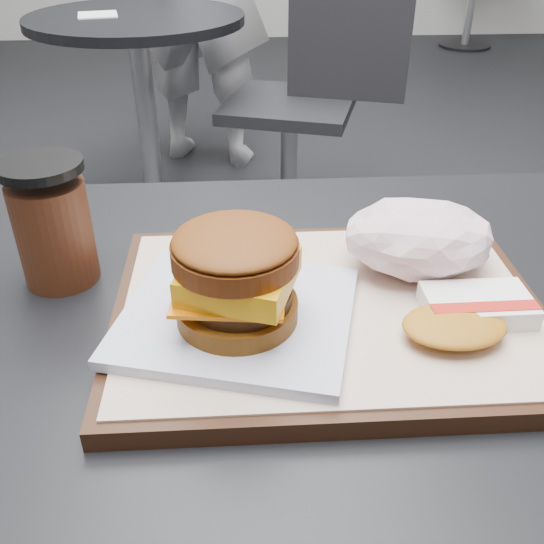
{
  "coord_description": "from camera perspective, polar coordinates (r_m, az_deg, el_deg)",
  "views": [
    {
      "loc": [
        -0.04,
        -0.44,
        1.1
      ],
      "look_at": [
        -0.01,
        -0.03,
        0.83
      ],
      "focal_mm": 40.0,
      "sensor_mm": 36.0,
      "label": 1
    }
  ],
  "objects": [
    {
      "name": "hash_brown",
      "position": [
        0.53,
        17.9,
        -3.8
      ],
      "size": [
        0.12,
        0.09,
        0.02
      ],
      "color": "white",
      "rests_on": "serving_tray"
    },
    {
      "name": "neighbor_table",
      "position": [
        2.19,
        -12.11,
        17.47
      ],
      "size": [
        0.7,
        0.7,
        0.75
      ],
      "color": "black",
      "rests_on": "ground"
    },
    {
      "name": "breakfast_sandwich",
      "position": [
        0.49,
        -3.32,
        -1.34
      ],
      "size": [
        0.23,
        0.21,
        0.09
      ],
      "color": "white",
      "rests_on": "serving_tray"
    },
    {
      "name": "customer_table",
      "position": [
        0.68,
        0.89,
        -16.58
      ],
      "size": [
        0.8,
        0.6,
        0.77
      ],
      "color": "#A5A5AA",
      "rests_on": "ground"
    },
    {
      "name": "serving_tray",
      "position": [
        0.55,
        5.29,
        -3.75
      ],
      "size": [
        0.38,
        0.28,
        0.02
      ],
      "color": "black",
      "rests_on": "customer_table"
    },
    {
      "name": "crumpled_wrapper",
      "position": [
        0.59,
        13.71,
        3.14
      ],
      "size": [
        0.14,
        0.11,
        0.06
      ],
      "primitive_type": null,
      "color": "white",
      "rests_on": "serving_tray"
    },
    {
      "name": "coffee_cup",
      "position": [
        0.61,
        -19.89,
        4.0
      ],
      "size": [
        0.08,
        0.08,
        0.12
      ],
      "color": "#441E10",
      "rests_on": "customer_table"
    },
    {
      "name": "napkin",
      "position": [
        2.15,
        -16.09,
        22.24
      ],
      "size": [
        0.14,
        0.14,
        0.0
      ],
      "primitive_type": "cube",
      "rotation": [
        0.0,
        0.0,
        0.2
      ],
      "color": "white",
      "rests_on": "neighbor_table"
    },
    {
      "name": "neighbor_chair",
      "position": [
        2.15,
        3.59,
        16.69
      ],
      "size": [
        0.65,
        0.52,
        0.88
      ],
      "color": "#98989D",
      "rests_on": "ground"
    }
  ]
}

